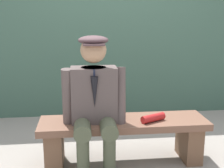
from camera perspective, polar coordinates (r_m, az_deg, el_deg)
ground_plane at (r=2.95m, az=2.21°, el=-14.81°), size 30.00×30.00×0.00m
bench at (r=2.83m, az=2.26°, el=-9.59°), size 1.58×0.42×0.43m
seated_man at (r=2.62m, az=-3.46°, el=-2.91°), size 0.58×0.56×1.22m
rolled_magazine at (r=2.75m, az=8.01°, el=-6.55°), size 0.25×0.17×0.07m
stadium_wall at (r=4.17m, az=-0.82°, el=6.15°), size 12.00×0.24×1.76m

